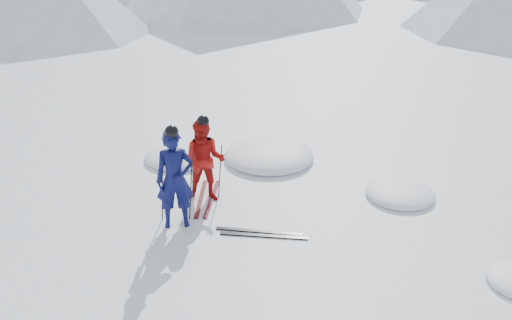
{
  "coord_description": "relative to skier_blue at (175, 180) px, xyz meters",
  "views": [
    {
      "loc": [
        -1.16,
        -9.48,
        5.66
      ],
      "look_at": [
        -1.69,
        0.5,
        1.1
      ],
      "focal_mm": 38.0,
      "sensor_mm": 36.0,
      "label": 1
    }
  ],
  "objects": [
    {
      "name": "pole_blue_left",
      "position": [
        -0.3,
        0.15,
        -0.33
      ],
      "size": [
        0.13,
        0.09,
        1.34
      ],
      "primitive_type": "cylinder",
      "rotation": [
        0.05,
        0.08,
        0.0
      ],
      "color": "black",
      "rests_on": "ground"
    },
    {
      "name": "skier_red",
      "position": [
        0.42,
        1.08,
        -0.09
      ],
      "size": [
        0.89,
        0.7,
        1.82
      ],
      "primitive_type": "imported",
      "rotation": [
        0.0,
        0.0,
        -0.01
      ],
      "color": "#AE100D",
      "rests_on": "ground"
    },
    {
      "name": "ski_loose_b",
      "position": [
        1.73,
        -0.35,
        -0.99
      ],
      "size": [
        1.7,
        0.19,
        0.03
      ],
      "primitive_type": "cube",
      "rotation": [
        0.0,
        0.0,
        1.51
      ],
      "color": "black",
      "rests_on": "ground"
    },
    {
      "name": "pole_blue_right",
      "position": [
        0.25,
        0.25,
        -0.33
      ],
      "size": [
        0.13,
        0.08,
        1.34
      ],
      "primitive_type": "cylinder",
      "rotation": [
        -0.04,
        0.08,
        0.0
      ],
      "color": "black",
      "rests_on": "ground"
    },
    {
      "name": "pole_red_right",
      "position": [
        0.72,
        1.23,
        -0.4
      ],
      "size": [
        0.12,
        0.09,
        1.21
      ],
      "primitive_type": "cylinder",
      "rotation": [
        -0.05,
        0.08,
        0.0
      ],
      "color": "black",
      "rests_on": "ground"
    },
    {
      "name": "snow_lumps",
      "position": [
        1.96,
        2.6,
        -1.0
      ],
      "size": [
        8.11,
        6.53,
        0.5
      ],
      "color": "white",
      "rests_on": "ground"
    },
    {
      "name": "pole_red_left",
      "position": [
        0.12,
        1.33,
        -0.4
      ],
      "size": [
        0.12,
        0.1,
        1.21
      ],
      "primitive_type": "cylinder",
      "rotation": [
        0.06,
        0.08,
        0.0
      ],
      "color": "black",
      "rests_on": "ground"
    },
    {
      "name": "ski_worn_right",
      "position": [
        0.54,
        1.08,
        -0.99
      ],
      "size": [
        0.16,
        1.7,
        0.03
      ],
      "primitive_type": "cube",
      "rotation": [
        0.0,
        0.0,
        -0.04
      ],
      "color": "black",
      "rests_on": "ground"
    },
    {
      "name": "ski_loose_a",
      "position": [
        1.63,
        -0.2,
        -0.99
      ],
      "size": [
        1.7,
        0.25,
        0.03
      ],
      "primitive_type": "cube",
      "rotation": [
        0.0,
        0.0,
        1.48
      ],
      "color": "black",
      "rests_on": "ground"
    },
    {
      "name": "skier_blue",
      "position": [
        0.0,
        0.0,
        0.0
      ],
      "size": [
        0.82,
        0.63,
        2.01
      ],
      "primitive_type": "imported",
      "rotation": [
        0.0,
        0.0,
        0.23
      ],
      "color": "#0B0E44",
      "rests_on": "ground"
    },
    {
      "name": "ground",
      "position": [
        3.21,
        0.28,
        -1.0
      ],
      "size": [
        160.0,
        160.0,
        0.0
      ],
      "primitive_type": "plane",
      "color": "white",
      "rests_on": "ground"
    },
    {
      "name": "ski_worn_left",
      "position": [
        0.3,
        1.08,
        -0.99
      ],
      "size": [
        0.14,
        1.7,
        0.03
      ],
      "primitive_type": "cube",
      "rotation": [
        0.0,
        0.0,
        0.03
      ],
      "color": "black",
      "rests_on": "ground"
    }
  ]
}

